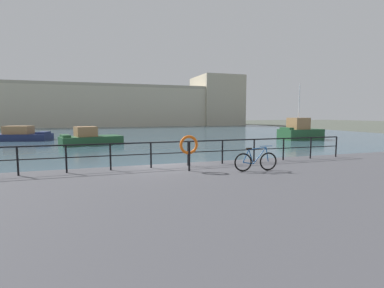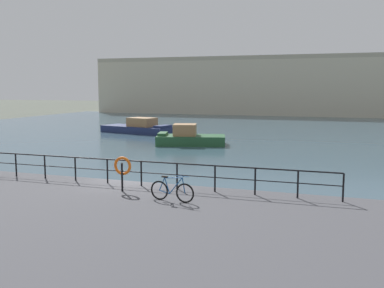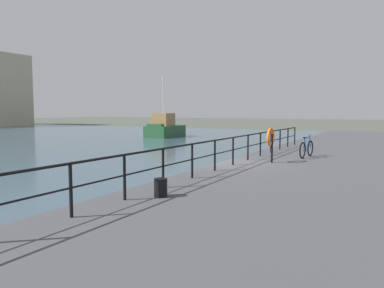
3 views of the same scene
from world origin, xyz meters
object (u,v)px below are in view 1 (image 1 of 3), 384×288
at_px(moored_green_narrowboat, 300,131).
at_px(life_ring_stand, 189,146).
at_px(harbor_building, 131,106).
at_px(moored_red_daysailer, 90,138).
at_px(moored_blue_motorboat, 15,135).
at_px(parked_bicycle, 256,161).

bearing_deg(moored_green_narrowboat, life_ring_stand, 38.45).
distance_m(harbor_building, moored_green_narrowboat, 49.92).
relative_size(harbor_building, moored_green_narrowboat, 10.80).
distance_m(harbor_building, moored_red_daysailer, 46.88).
relative_size(moored_red_daysailer, life_ring_stand, 4.48).
height_order(moored_blue_motorboat, life_ring_stand, life_ring_stand).
relative_size(moored_blue_motorboat, parked_bicycle, 4.81).
distance_m(harbor_building, moored_blue_motorboat, 42.43).
bearing_deg(moored_blue_motorboat, moored_green_narrowboat, -2.51).
bearing_deg(life_ring_stand, parked_bicycle, -19.73).
bearing_deg(moored_blue_motorboat, harbor_building, 78.97).
height_order(moored_red_daysailer, moored_blue_motorboat, moored_red_daysailer).
relative_size(moored_green_narrowboat, parked_bicycle, 3.72).
bearing_deg(life_ring_stand, harbor_building, 85.38).
distance_m(harbor_building, parked_bicycle, 66.54).
xyz_separation_m(harbor_building, life_ring_stand, (-5.29, -65.48, -3.39)).
relative_size(parked_bicycle, life_ring_stand, 1.26).
bearing_deg(life_ring_stand, moored_blue_motorboat, 114.45).
relative_size(moored_red_daysailer, parked_bicycle, 3.55).
distance_m(moored_red_daysailer, moored_blue_motorboat, 11.09).
height_order(harbor_building, life_ring_stand, harbor_building).
relative_size(moored_red_daysailer, moored_blue_motorboat, 0.74).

